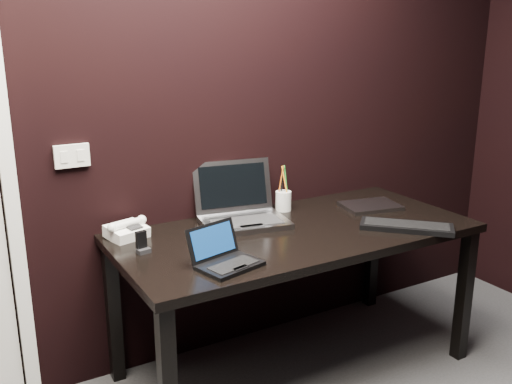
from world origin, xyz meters
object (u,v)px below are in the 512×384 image
ext_keyboard (406,226)px  mobile_phone (142,245)px  netbook (225,258)px  closed_laptop (370,206)px  desk_phone (127,230)px  pen_cup (283,200)px  desk (296,244)px  silver_laptop (241,212)px

ext_keyboard → mobile_phone: (-1.18, 0.34, 0.02)m
netbook → closed_laptop: size_ratio=0.88×
desk_phone → pen_cup: size_ratio=0.85×
desk → silver_laptop: bearing=128.6°
ext_keyboard → desk_phone: size_ratio=1.99×
netbook → pen_cup: size_ratio=1.19×
netbook → desk: bearing=24.3°
closed_laptop → mobile_phone: 1.26m
mobile_phone → desk: bearing=-6.2°
desk → pen_cup: size_ratio=7.08×
closed_laptop → silver_laptop: bearing=169.4°
desk → netbook: 0.55m
silver_laptop → ext_keyboard: 0.79m
ext_keyboard → silver_laptop: bearing=142.6°
ext_keyboard → desk_phone: desk_phone is taller
desk_phone → netbook: bearing=-64.6°
desk → closed_laptop: (0.53, 0.09, 0.09)m
desk → closed_laptop: bearing=9.4°
desk → mobile_phone: size_ratio=18.20×
pen_cup → desk: bearing=-110.8°
ext_keyboard → pen_cup: pen_cup is taller
desk → ext_keyboard: 0.53m
ext_keyboard → closed_laptop: size_ratio=1.24×
desk → desk_phone: bearing=158.7°
pen_cup → silver_laptop: bearing=-168.0°
desk_phone → mobile_phone: 0.21m
mobile_phone → pen_cup: pen_cup is taller
netbook → desk_phone: bearing=115.4°
closed_laptop → pen_cup: (-0.43, 0.19, 0.05)m
silver_laptop → ext_keyboard: bearing=-37.4°
pen_cup → desk_phone: bearing=179.7°
netbook → closed_laptop: bearing=16.8°
silver_laptop → mobile_phone: (-0.55, -0.14, -0.02)m
silver_laptop → desk_phone: size_ratio=2.25×
silver_laptop → desk: bearing=-51.4°
netbook → desk_phone: (-0.24, 0.51, 0.00)m
desk → mobile_phone: mobile_phone is taller
ext_keyboard → mobile_phone: 1.23m
netbook → mobile_phone: bearing=128.7°
silver_laptop → pen_cup: bearing=12.0°
desk → closed_laptop: closed_laptop is taller
closed_laptop → ext_keyboard: bearing=-102.9°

